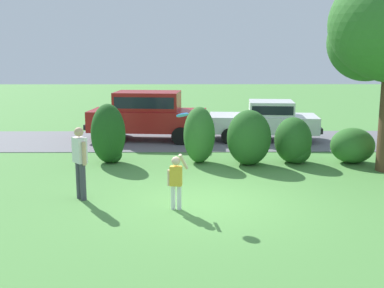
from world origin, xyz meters
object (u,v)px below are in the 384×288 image
at_px(child_thrower, 176,178).
at_px(frisbee, 182,115).
at_px(parked_sedan, 265,119).
at_px(parked_suv, 148,113).
at_px(adult_onlooker, 80,159).

distance_m(child_thrower, frisbee, 1.42).
relative_size(parked_sedan, parked_suv, 0.94).
distance_m(parked_sedan, child_thrower, 9.03).
relative_size(parked_suv, child_thrower, 3.77).
xyz_separation_m(child_thrower, adult_onlooker, (-2.28, 0.77, 0.27)).
xyz_separation_m(parked_suv, adult_onlooker, (-0.98, -7.71, -0.09)).
bearing_deg(parked_suv, parked_sedan, -1.07).
bearing_deg(frisbee, parked_sedan, 68.42).
bearing_deg(frisbee, child_thrower, -109.97).
bearing_deg(adult_onlooker, child_thrower, -18.72).
distance_m(parked_suv, adult_onlooker, 7.78).
xyz_separation_m(parked_sedan, parked_suv, (-4.61, 0.09, 0.23)).
height_order(frisbee, adult_onlooker, frisbee).
relative_size(child_thrower, frisbee, 4.33).
relative_size(parked_sedan, frisbee, 15.31).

